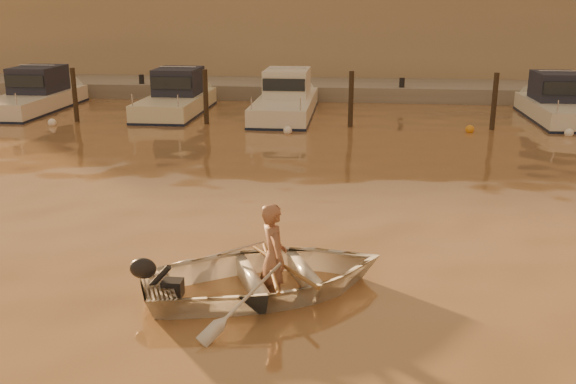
# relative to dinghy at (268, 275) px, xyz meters

# --- Properties ---
(ground_plane) EXTENTS (160.00, 160.00, 0.00)m
(ground_plane) POSITION_rel_dinghy_xyz_m (1.31, 0.07, -0.28)
(ground_plane) COLOR brown
(ground_plane) RESTS_ON ground
(dinghy) EXTENTS (4.67, 4.10, 0.81)m
(dinghy) POSITION_rel_dinghy_xyz_m (0.00, 0.00, 0.00)
(dinghy) COLOR silver
(dinghy) RESTS_ON ground_plane
(person) EXTENTS (0.64, 0.75, 1.75)m
(person) POSITION_rel_dinghy_xyz_m (0.09, 0.04, 0.29)
(person) COLOR #936149
(person) RESTS_ON dinghy
(outboard_motor) EXTENTS (0.98, 0.73, 0.70)m
(outboard_motor) POSITION_rel_dinghy_xyz_m (-1.37, -0.60, -0.00)
(outboard_motor) COLOR black
(outboard_motor) RESTS_ON dinghy
(oar_port) EXTENTS (1.27, 1.74, 0.13)m
(oar_port) POSITION_rel_dinghy_xyz_m (0.23, 0.10, 0.14)
(oar_port) COLOR brown
(oar_port) RESTS_ON dinghy
(oar_starboard) EXTENTS (0.55, 2.06, 0.13)m
(oar_starboard) POSITION_rel_dinghy_xyz_m (0.05, 0.02, 0.14)
(oar_starboard) COLOR brown
(oar_starboard) RESTS_ON dinghy
(moored_boat_0) EXTENTS (2.14, 6.84, 1.75)m
(moored_boat_0) POSITION_rel_dinghy_xyz_m (-11.99, 16.07, 0.34)
(moored_boat_0) COLOR silver
(moored_boat_0) RESTS_ON ground_plane
(moored_boat_1) EXTENTS (2.13, 6.38, 1.75)m
(moored_boat_1) POSITION_rel_dinghy_xyz_m (-5.96, 16.07, 0.34)
(moored_boat_1) COLOR beige
(moored_boat_1) RESTS_ON ground_plane
(moored_boat_2) EXTENTS (2.15, 7.26, 1.75)m
(moored_boat_2) POSITION_rel_dinghy_xyz_m (-1.49, 16.07, 0.34)
(moored_boat_2) COLOR white
(moored_boat_2) RESTS_ON ground_plane
(moored_boat_4) EXTENTS (1.99, 6.24, 1.75)m
(moored_boat_4) POSITION_rel_dinghy_xyz_m (8.94, 16.07, 0.34)
(moored_boat_4) COLOR silver
(moored_boat_4) RESTS_ON ground_plane
(piling_0) EXTENTS (0.18, 0.18, 2.20)m
(piling_0) POSITION_rel_dinghy_xyz_m (-9.19, 13.87, 0.62)
(piling_0) COLOR #2D2319
(piling_0) RESTS_ON ground_plane
(piling_1) EXTENTS (0.18, 0.18, 2.20)m
(piling_1) POSITION_rel_dinghy_xyz_m (-4.19, 13.87, 0.62)
(piling_1) COLOR #2D2319
(piling_1) RESTS_ON ground_plane
(piling_2) EXTENTS (0.18, 0.18, 2.20)m
(piling_2) POSITION_rel_dinghy_xyz_m (1.11, 13.87, 0.62)
(piling_2) COLOR #2D2319
(piling_2) RESTS_ON ground_plane
(piling_3) EXTENTS (0.18, 0.18, 2.20)m
(piling_3) POSITION_rel_dinghy_xyz_m (6.11, 13.87, 0.62)
(piling_3) COLOR #2D2319
(piling_3) RESTS_ON ground_plane
(fender_a) EXTENTS (0.30, 0.30, 0.30)m
(fender_a) POSITION_rel_dinghy_xyz_m (-9.75, 12.99, -0.18)
(fender_a) COLOR white
(fender_a) RESTS_ON ground_plane
(fender_b) EXTENTS (0.30, 0.30, 0.30)m
(fender_b) POSITION_rel_dinghy_xyz_m (-6.51, 14.06, -0.18)
(fender_b) COLOR #C95B17
(fender_b) RESTS_ON ground_plane
(fender_c) EXTENTS (0.30, 0.30, 0.30)m
(fender_c) POSITION_rel_dinghy_xyz_m (-1.02, 12.45, -0.18)
(fender_c) COLOR white
(fender_c) RESTS_ON ground_plane
(fender_d) EXTENTS (0.30, 0.30, 0.30)m
(fender_d) POSITION_rel_dinghy_xyz_m (5.25, 13.34, -0.18)
(fender_d) COLOR orange
(fender_d) RESTS_ON ground_plane
(fender_e) EXTENTS (0.30, 0.30, 0.30)m
(fender_e) POSITION_rel_dinghy_xyz_m (8.49, 13.06, -0.18)
(fender_e) COLOR white
(fender_e) RESTS_ON ground_plane
(quay) EXTENTS (52.00, 4.00, 1.00)m
(quay) POSITION_rel_dinghy_xyz_m (1.31, 21.57, -0.13)
(quay) COLOR gray
(quay) RESTS_ON ground_plane
(waterfront_building) EXTENTS (46.00, 7.00, 4.80)m
(waterfront_building) POSITION_rel_dinghy_xyz_m (1.31, 27.07, 2.12)
(waterfront_building) COLOR #9E8466
(waterfront_building) RESTS_ON quay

